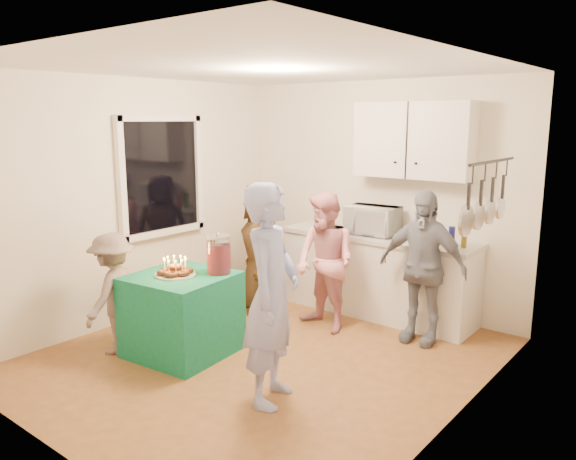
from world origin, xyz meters
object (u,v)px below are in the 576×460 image
Objects in this scene: woman_back_right at (422,267)px; counter at (377,277)px; microwave at (372,220)px; punch_jar at (219,255)px; woman_back_left at (261,248)px; child_near_left at (113,293)px; man_birthday at (272,295)px; woman_back_center at (325,262)px; party_table at (182,314)px.

counter is at bearing 147.19° from woman_back_right.
punch_jar is at bearing -111.85° from microwave.
child_near_left is (-0.31, -1.73, -0.16)m from woman_back_left.
man_birthday is (0.37, -2.26, 0.43)m from counter.
microwave is at bearing 72.97° from punch_jar.
woman_back_right is at bearing 32.67° from woman_back_center.
counter is 1.50× the size of woman_back_left.
party_table is at bearing 61.06° from man_birthday.
punch_jar is at bearing 108.15° from child_near_left.
counter is 1.28× the size of man_birthday.
counter is 1.45× the size of woman_back_right.
man_birthday reaches higher than party_table.
woman_back_left is 1.77m from child_near_left.
punch_jar is at bearing -136.94° from woman_back_right.
woman_back_right is 2.96m from child_near_left.
woman_back_center is at bearing 66.80° from punch_jar.
woman_back_right is (0.92, 0.33, 0.03)m from woman_back_center.
child_near_left is (-1.76, -0.21, -0.28)m from man_birthday.
woman_back_center reaches higher than party_table.
microwave is at bearing -10.23° from man_birthday.
woman_back_center is (-0.18, -0.76, 0.29)m from counter.
counter is 6.47× the size of punch_jar.
man_birthday is at bearing 74.70° from child_near_left.
woman_back_right reaches higher than party_table.
party_table is 0.67m from child_near_left.
microwave is 0.84m from woman_back_center.
counter is 1.52× the size of woman_back_center.
party_table is 0.65m from punch_jar.
man_birthday is (1.24, -0.16, 0.48)m from party_table.
woman_back_right is at bearing 45.50° from punch_jar.
counter is at bearing 73.41° from woman_back_left.
woman_back_center is 0.96× the size of woman_back_right.
man_birthday is 2.11m from woman_back_left.
woman_back_left is (-1.01, -0.74, -0.33)m from microwave.
man_birthday is at bearing -23.07° from punch_jar.
woman_back_left is 1.28× the size of child_near_left.
man_birthday is 1.17× the size of woman_back_left.
party_table is 1.54m from woman_back_center.
punch_jar is at bearing 48.71° from party_table.
woman_back_left is at bearing -172.96° from woman_back_right.
microwave is (-0.08, 0.00, 0.64)m from counter.
man_birthday is 1.13× the size of woman_back_right.
counter is 2.33m from man_birthday.
punch_jar is 1.97m from woman_back_right.
woman_back_center reaches higher than child_near_left.
woman_back_left is 0.97× the size of woman_back_right.
microwave is at bearing 149.67° from woman_back_right.
woman_back_center is at bearing 122.50° from child_near_left.
microwave is at bearing 95.28° from woman_back_center.
counter is 2.00m from punch_jar.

